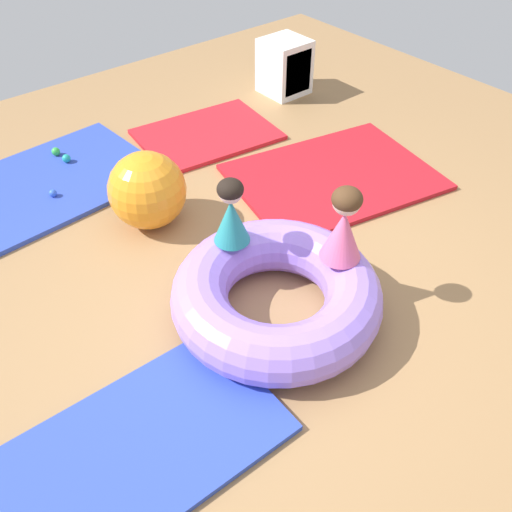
# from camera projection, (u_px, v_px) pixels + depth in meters

# --- Properties ---
(ground_plane) EXTENTS (8.00, 8.00, 0.00)m
(ground_plane) POSITION_uv_depth(u_px,v_px,m) (270.00, 297.00, 3.65)
(ground_plane) COLOR #9E7549
(gym_mat_near_left) EXTENTS (1.35, 1.06, 0.04)m
(gym_mat_near_left) POSITION_uv_depth(u_px,v_px,m) (207.00, 134.00, 5.23)
(gym_mat_near_left) COLOR red
(gym_mat_near_left) RESTS_ON ground
(gym_mat_far_right) EXTENTS (1.87, 1.54, 0.04)m
(gym_mat_far_right) POSITION_uv_depth(u_px,v_px,m) (334.00, 177.00, 4.68)
(gym_mat_far_right) COLOR #B21923
(gym_mat_far_right) RESTS_ON ground
(gym_mat_far_left) EXTENTS (1.86, 0.92, 0.04)m
(gym_mat_far_left) POSITION_uv_depth(u_px,v_px,m) (108.00, 467.00, 2.74)
(gym_mat_far_left) COLOR #2D47B7
(gym_mat_far_left) RESTS_ON ground
(gym_mat_center_rear) EXTENTS (1.82, 1.31, 0.04)m
(gym_mat_center_rear) POSITION_uv_depth(u_px,v_px,m) (46.00, 184.00, 4.60)
(gym_mat_center_rear) COLOR #2D47B7
(gym_mat_center_rear) RESTS_ON ground
(inflatable_cushion) EXTENTS (1.32, 1.32, 0.36)m
(inflatable_cushion) POSITION_uv_depth(u_px,v_px,m) (276.00, 295.00, 3.42)
(inflatable_cushion) COLOR #9975EA
(inflatable_cushion) RESTS_ON ground
(child_in_pink) EXTENTS (0.35, 0.35, 0.51)m
(child_in_pink) POSITION_uv_depth(u_px,v_px,m) (344.00, 225.00, 3.26)
(child_in_pink) COLOR #E5608E
(child_in_pink) RESTS_ON inflatable_cushion
(child_in_teal) EXTENTS (0.33, 0.33, 0.46)m
(child_in_teal) POSITION_uv_depth(u_px,v_px,m) (231.00, 212.00, 3.39)
(child_in_teal) COLOR teal
(child_in_teal) RESTS_ON inflatable_cushion
(play_ball_blue) EXTENTS (0.06, 0.06, 0.06)m
(play_ball_blue) POSITION_uv_depth(u_px,v_px,m) (53.00, 193.00, 4.42)
(play_ball_blue) COLOR blue
(play_ball_blue) RESTS_ON gym_mat_center_rear
(play_ball_teal) EXTENTS (0.07, 0.07, 0.07)m
(play_ball_teal) POSITION_uv_depth(u_px,v_px,m) (66.00, 158.00, 4.80)
(play_ball_teal) COLOR teal
(play_ball_teal) RESTS_ON gym_mat_center_rear
(play_ball_green) EXTENTS (0.07, 0.07, 0.07)m
(play_ball_green) POSITION_uv_depth(u_px,v_px,m) (56.00, 152.00, 4.88)
(play_ball_green) COLOR green
(play_ball_green) RESTS_ON gym_mat_center_rear
(exercise_ball_large) EXTENTS (0.58, 0.58, 0.58)m
(exercise_ball_large) POSITION_uv_depth(u_px,v_px,m) (147.00, 190.00, 4.06)
(exercise_ball_large) COLOR orange
(exercise_ball_large) RESTS_ON ground
(storage_cube) EXTENTS (0.44, 0.44, 0.56)m
(storage_cube) POSITION_uv_depth(u_px,v_px,m) (286.00, 67.00, 5.76)
(storage_cube) COLOR white
(storage_cube) RESTS_ON ground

